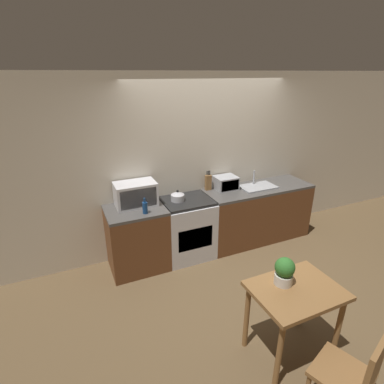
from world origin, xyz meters
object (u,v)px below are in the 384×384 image
stove_range (187,228)px  microwave (136,194)px  bottle (145,207)px  kettle (178,196)px  toaster_oven (226,183)px  dining_table (295,300)px  dining_chair (354,374)px

stove_range → microwave: bearing=170.5°
microwave → bottle: bearing=-82.2°
microwave → kettle: bearing=-8.6°
kettle → toaster_oven: (0.84, 0.12, 0.03)m
dining_table → dining_chair: size_ratio=0.89×
stove_range → toaster_oven: 0.92m
stove_range → bottle: bearing=-164.7°
dining_table → dining_chair: (-0.02, -0.67, -0.14)m
microwave → toaster_oven: bearing=1.3°
toaster_oven → dining_chair: toaster_oven is taller
microwave → toaster_oven: microwave is taller
bottle → dining_chair: bearing=-70.8°
bottle → dining_table: bottle is taller
stove_range → bottle: size_ratio=4.28×
kettle → microwave: size_ratio=0.35×
microwave → dining_table: microwave is taller
kettle → dining_table: bearing=-80.1°
microwave → dining_table: bearing=-66.3°
bottle → dining_chair: 2.66m
bottle → stove_range: bearing=15.3°
stove_range → toaster_oven: (0.71, 0.15, 0.55)m
dining_chair → stove_range: bearing=74.7°
stove_range → dining_table: bearing=-83.5°
toaster_oven → dining_chair: bearing=-100.3°
kettle → dining_table: (0.35, -2.01, -0.32)m
dining_chair → kettle: bearing=77.3°
toaster_oven → dining_table: bearing=-102.9°
stove_range → dining_chair: (0.21, -2.65, 0.06)m
stove_range → dining_table: size_ratio=1.13×
bottle → toaster_oven: bottle is taller
dining_table → toaster_oven: bearing=77.1°
stove_range → microwave: (-0.70, 0.12, 0.61)m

